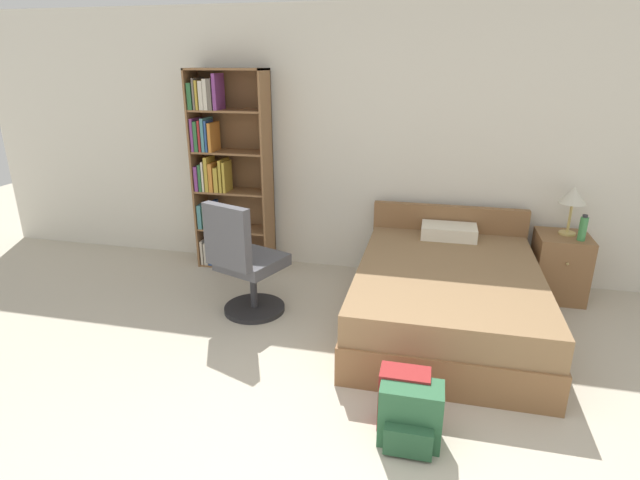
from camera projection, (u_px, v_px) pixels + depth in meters
name	position (u px, v px, depth m)	size (l,w,h in m)	color
wall_back	(389.00, 146.00, 4.87)	(9.00, 0.06, 2.60)	silver
bookshelf	(223.00, 170.00, 5.09)	(0.78, 0.32, 2.02)	brown
bed	(446.00, 294.00, 4.11)	(1.45, 2.00, 0.77)	brown
office_chair	(245.00, 265.00, 4.18)	(0.63, 0.69, 1.03)	#232326
nightstand	(559.00, 266.00, 4.58)	(0.45, 0.48, 0.61)	brown
table_lamp	(573.00, 198.00, 4.39)	(0.23, 0.23, 0.44)	tan
water_bottle	(583.00, 228.00, 4.31)	(0.07, 0.07, 0.23)	#3F8C4C
backpack_green	(410.00, 416.00, 2.83)	(0.35, 0.28, 0.37)	#2D603D
backpack_red	(403.00, 402.00, 2.94)	(0.29, 0.22, 0.39)	maroon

